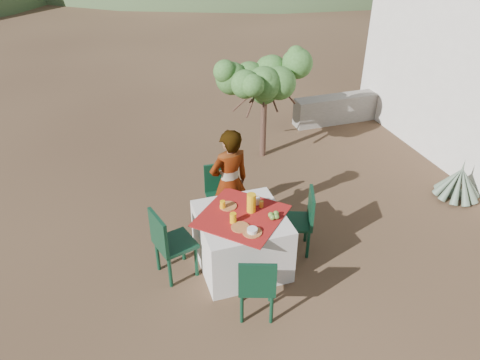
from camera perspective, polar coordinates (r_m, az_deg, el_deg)
The scene contains 21 objects.
ground at distance 6.11m, azimuth -0.27°, elevation -9.67°, with size 160.00×160.00×0.00m, color #332317.
table at distance 5.80m, azimuth 0.18°, elevation -7.38°, with size 1.30×1.30×0.76m.
chair_far at distance 6.49m, azimuth -2.40°, elevation -1.44°, with size 0.42×0.42×0.87m.
chair_near at distance 5.10m, azimuth 2.08°, elevation -12.63°, with size 0.50×0.50×0.86m.
chair_left at distance 5.62m, azimuth -8.67°, elevation -7.45°, with size 0.53×0.53×0.94m.
chair_right at distance 6.02m, azimuth 7.51°, elevation -4.69°, with size 0.53×0.53×0.89m.
person at distance 6.14m, azimuth -1.29°, elevation -0.38°, with size 0.56×0.37×1.54m, color #8C6651.
shrub_tree at distance 7.93m, azimuth 3.23°, elevation 11.62°, with size 1.41×1.38×1.66m.
agave at distance 7.87m, azimuth 25.10°, elevation -0.34°, with size 0.70×0.69×0.74m.
stone_wall at distance 9.96m, azimuth 13.81°, elevation 8.68°, with size 2.60×0.35×0.55m, color gray.
plate_far at distance 5.71m, azimuth -1.46°, elevation -3.20°, with size 0.21×0.21×0.01m, color brown.
plate_near at distance 5.37m, azimuth 0.04°, elevation -5.77°, with size 0.21×0.21×0.01m, color brown.
glass_far at distance 5.66m, azimuth -2.13°, elevation -3.04°, with size 0.06×0.06×0.10m, color #E9A70E.
glass_near at distance 5.42m, azimuth -0.85°, elevation -4.65°, with size 0.08×0.08×0.12m, color #E9A70E.
juice_pitcher at distance 5.57m, azimuth 1.39°, elevation -2.80°, with size 0.11×0.11×0.24m, color #E9A70E.
bowl_plate at distance 5.30m, azimuth 1.50°, elevation -6.39°, with size 0.22×0.22×0.01m, color brown.
white_bowl at distance 5.28m, azimuth 1.51°, elevation -6.15°, with size 0.12×0.12×0.04m, color silver.
jar_left at distance 5.69m, azimuth 2.62°, elevation -2.94°, with size 0.05×0.05×0.08m, color #BE7C21.
jar_right at distance 5.76m, azimuth 2.18°, elevation -2.44°, with size 0.06×0.06×0.09m, color #BE7C21.
napkin_holder at distance 5.73m, azimuth 2.04°, elevation -2.59°, with size 0.08×0.04×0.10m, color silver.
fruit_cluster at distance 5.52m, azimuth 4.16°, elevation -4.35°, with size 0.14×0.13×0.07m.
Camera 1 is at (-1.38, -4.36, 4.05)m, focal length 35.00 mm.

